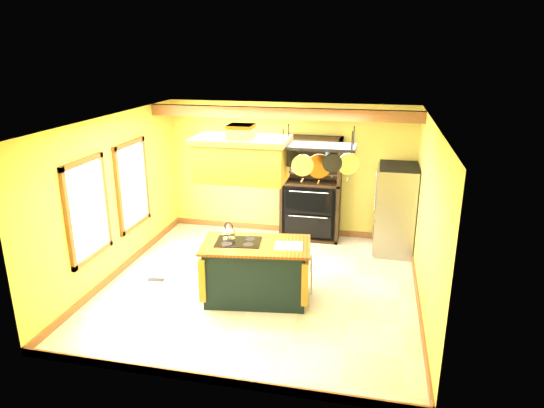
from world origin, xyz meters
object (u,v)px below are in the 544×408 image
at_px(kitchen_island, 256,271).
at_px(range_hood, 241,157).
at_px(pot_rack, 319,154).
at_px(hutch, 311,199).
at_px(refrigerator, 395,212).

xyz_separation_m(kitchen_island, range_hood, (-0.20, -0.00, 1.77)).
bearing_deg(pot_rack, hutch, 99.58).
bearing_deg(refrigerator, hutch, 167.08).
bearing_deg(hutch, refrigerator, -12.92).
distance_m(kitchen_island, hutch, 2.76).
bearing_deg(range_hood, hutch, 76.47).
bearing_deg(pot_rack, range_hood, -179.39).
distance_m(range_hood, pot_rack, 1.11).
relative_size(kitchen_island, pot_rack, 1.58).
xyz_separation_m(range_hood, hutch, (0.65, 2.70, -1.42)).
relative_size(range_hood, hutch, 0.65).
distance_m(kitchen_island, refrigerator, 3.14).
bearing_deg(kitchen_island, range_hood, 172.31).
distance_m(range_hood, refrigerator, 3.56).
bearing_deg(range_hood, pot_rack, 0.61).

